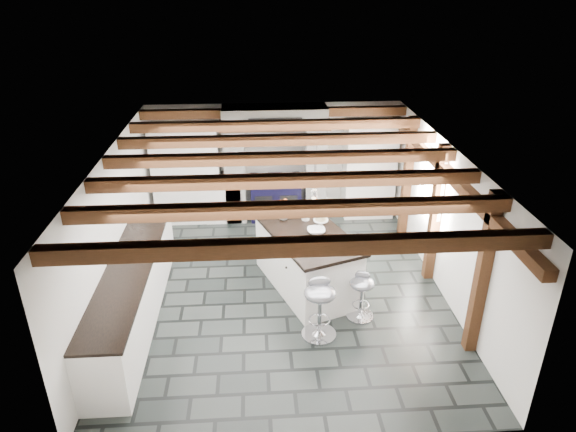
{
  "coord_description": "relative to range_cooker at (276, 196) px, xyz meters",
  "views": [
    {
      "loc": [
        -0.4,
        -6.93,
        4.62
      ],
      "look_at": [
        0.1,
        0.4,
        1.1
      ],
      "focal_mm": 32.0,
      "sensor_mm": 36.0,
      "label": 1
    }
  ],
  "objects": [
    {
      "name": "bar_stool_near",
      "position": [
        1.08,
        -3.49,
        -0.0
      ],
      "size": [
        0.48,
        0.48,
        0.74
      ],
      "rotation": [
        0.0,
        0.0,
        -0.4
      ],
      "color": "silver",
      "rests_on": "ground"
    },
    {
      "name": "room_shell",
      "position": [
        -0.61,
        -1.26,
        0.6
      ],
      "size": [
        6.0,
        6.03,
        6.0
      ],
      "color": "white",
      "rests_on": "ground"
    },
    {
      "name": "range_cooker",
      "position": [
        0.0,
        0.0,
        0.0
      ],
      "size": [
        1.0,
        0.63,
        0.99
      ],
      "color": "black",
      "rests_on": "ground"
    },
    {
      "name": "bar_stool_far",
      "position": [
        0.42,
        -3.87,
        0.09
      ],
      "size": [
        0.49,
        0.49,
        0.9
      ],
      "rotation": [
        0.0,
        0.0,
        0.04
      ],
      "color": "silver",
      "rests_on": "ground"
    },
    {
      "name": "kitchen_island",
      "position": [
        0.37,
        -2.61,
        0.04
      ],
      "size": [
        1.68,
        2.25,
        1.33
      ],
      "rotation": [
        0.0,
        0.0,
        0.35
      ],
      "color": "white",
      "rests_on": "ground"
    },
    {
      "name": "ground",
      "position": [
        0.0,
        -2.68,
        -0.47
      ],
      "size": [
        6.0,
        6.0,
        0.0
      ],
      "primitive_type": "plane",
      "color": "black",
      "rests_on": "ground"
    }
  ]
}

